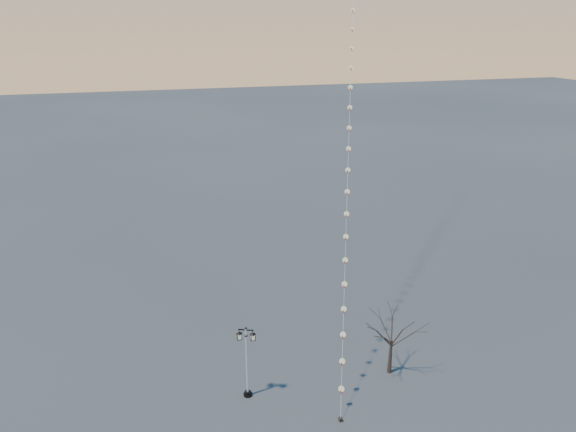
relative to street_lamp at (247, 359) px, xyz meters
name	(u,v)px	position (x,y,z in m)	size (l,w,h in m)	color
ground	(290,410)	(1.92, -1.79, -2.40)	(300.00, 300.00, 0.00)	#434344
street_lamp	(247,359)	(0.00, 0.00, 0.00)	(1.05, 0.66, 4.34)	black
bare_tree	(392,331)	(8.44, -0.32, 0.40)	(2.43, 2.43, 4.04)	#33261F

